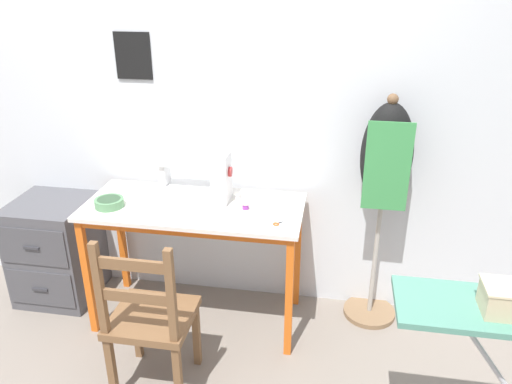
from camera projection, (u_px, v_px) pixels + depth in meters
ground_plane at (187, 345)px, 2.89m from camera, size 14.00×14.00×0.00m
wall_back at (206, 103)px, 2.93m from camera, size 10.00×0.06×2.55m
sewing_table at (194, 221)px, 2.85m from camera, size 1.24×0.55×0.77m
sewing_machine at (199, 178)px, 2.85m from camera, size 0.41×0.18×0.31m
fabric_bowl at (109, 202)px, 2.80m from camera, size 0.16×0.16×0.05m
scissors at (280, 223)px, 2.62m from camera, size 0.11×0.11×0.01m
thread_spool_near_machine at (238, 197)px, 2.88m from camera, size 0.04×0.04×0.04m
thread_spool_mid_table at (245, 206)px, 2.77m from camera, size 0.04×0.04×0.04m
wooden_chair at (150, 319)px, 2.45m from camera, size 0.40×0.38×0.91m
filing_cabinet at (57, 249)px, 3.23m from camera, size 0.47×0.49×0.67m
dress_form at (385, 171)px, 2.76m from camera, size 0.32×0.32×1.40m
storage_box at (510, 300)px, 1.74m from camera, size 0.19×0.14×0.11m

